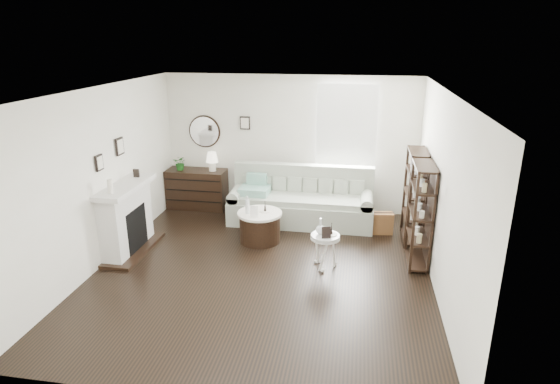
% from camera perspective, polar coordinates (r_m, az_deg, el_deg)
% --- Properties ---
extents(room, '(5.50, 5.50, 5.50)m').
position_cam_1_polar(room, '(9.16, 5.74, 7.10)').
color(room, black).
rests_on(room, ground).
extents(fireplace, '(0.50, 1.40, 1.84)m').
position_cam_1_polar(fireplace, '(8.03, -18.13, -3.31)').
color(fireplace, silver).
rests_on(fireplace, ground).
extents(shelf_unit_far, '(0.30, 0.80, 1.60)m').
position_cam_1_polar(shelf_unit_far, '(8.30, 16.05, -0.47)').
color(shelf_unit_far, black).
rests_on(shelf_unit_far, ground).
extents(shelf_unit_near, '(0.30, 0.80, 1.60)m').
position_cam_1_polar(shelf_unit_near, '(7.46, 16.73, -2.71)').
color(shelf_unit_near, black).
rests_on(shelf_unit_near, ground).
extents(sofa, '(2.70, 0.93, 1.05)m').
position_cam_1_polar(sofa, '(8.95, 2.61, -1.44)').
color(sofa, '#A1A896').
rests_on(sofa, ground).
extents(quilt, '(0.56, 0.47, 0.14)m').
position_cam_1_polar(quilt, '(8.88, -3.13, 0.18)').
color(quilt, '#248763').
rests_on(quilt, sofa).
extents(suitcase, '(0.61, 0.28, 0.39)m').
position_cam_1_polar(suitcase, '(8.61, 11.64, -3.72)').
color(suitcase, brown).
rests_on(suitcase, ground).
extents(dresser, '(1.20, 0.52, 0.80)m').
position_cam_1_polar(dresser, '(9.78, -10.07, 0.39)').
color(dresser, black).
rests_on(dresser, ground).
extents(table_lamp, '(0.29, 0.29, 0.39)m').
position_cam_1_polar(table_lamp, '(9.50, -8.27, 3.70)').
color(table_lamp, white).
rests_on(table_lamp, dresser).
extents(potted_plant, '(0.27, 0.23, 0.30)m').
position_cam_1_polar(potted_plant, '(9.68, -12.03, 3.48)').
color(potted_plant, '#1B5B1A').
rests_on(potted_plant, dresser).
extents(drum_table, '(0.77, 0.77, 0.53)m').
position_cam_1_polar(drum_table, '(8.10, -2.47, -4.22)').
color(drum_table, black).
rests_on(drum_table, ground).
extents(pedestal_table, '(0.45, 0.45, 0.54)m').
position_cam_1_polar(pedestal_table, '(7.15, 5.54, -5.56)').
color(pedestal_table, white).
rests_on(pedestal_table, ground).
extents(eiffel_drum, '(0.12, 0.12, 0.17)m').
position_cam_1_polar(eiffel_drum, '(8.01, -1.83, -1.82)').
color(eiffel_drum, black).
rests_on(eiffel_drum, drum_table).
extents(bottle_drum, '(0.07, 0.07, 0.31)m').
position_cam_1_polar(bottle_drum, '(7.91, -4.00, -1.58)').
color(bottle_drum, silver).
rests_on(bottle_drum, drum_table).
extents(card_frame_drum, '(0.14, 0.05, 0.18)m').
position_cam_1_polar(card_frame_drum, '(7.81, -3.18, -2.35)').
color(card_frame_drum, white).
rests_on(card_frame_drum, drum_table).
extents(eiffel_ped, '(0.12, 0.12, 0.17)m').
position_cam_1_polar(eiffel_ped, '(7.12, 6.29, -4.55)').
color(eiffel_ped, black).
rests_on(eiffel_ped, pedestal_table).
extents(flask_ped, '(0.14, 0.14, 0.26)m').
position_cam_1_polar(flask_ped, '(7.11, 4.96, -4.18)').
color(flask_ped, silver).
rests_on(flask_ped, pedestal_table).
extents(card_frame_ped, '(0.14, 0.08, 0.18)m').
position_cam_1_polar(card_frame_ped, '(6.99, 5.66, -4.94)').
color(card_frame_ped, black).
rests_on(card_frame_ped, pedestal_table).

